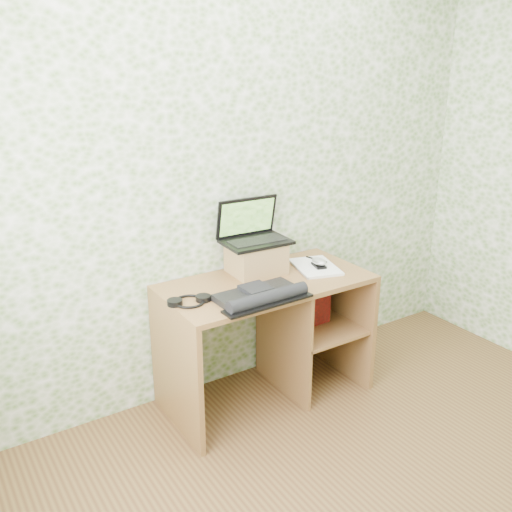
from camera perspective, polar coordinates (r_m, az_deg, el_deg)
wall_back at (r=3.33m, az=-1.87°, el=8.02°), size 3.50×0.00×3.50m
desk at (r=3.41m, az=1.85°, el=-6.27°), size 1.20×0.60×0.75m
riser at (r=3.33m, az=0.01°, el=-0.19°), size 0.31×0.26×0.18m
laptop at (r=3.31m, az=-0.37°, el=2.45°), size 0.39×0.28×0.25m
keyboard at (r=2.98m, az=0.51°, el=-3.96°), size 0.52×0.27×0.07m
headphones at (r=2.97m, az=-6.70°, el=-4.48°), size 0.23×0.20×0.03m
notepad at (r=3.44m, az=5.96°, el=-1.08°), size 0.31×0.38×0.02m
mouse at (r=3.42m, az=6.31°, el=-0.74°), size 0.10×0.13×0.04m
pen at (r=3.53m, az=6.07°, el=-0.33°), size 0.05×0.15×0.01m
red_box at (r=3.49m, az=5.43°, el=-4.52°), size 0.26×0.09×0.31m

